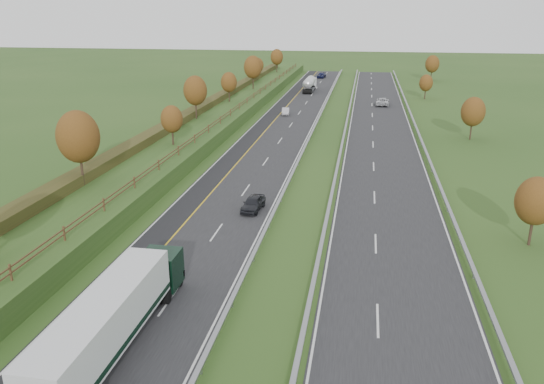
{
  "coord_description": "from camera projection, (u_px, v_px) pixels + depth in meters",
  "views": [
    {
      "loc": [
        13.64,
        -19.09,
        18.72
      ],
      "look_at": [
        5.32,
        28.61,
        2.2
      ],
      "focal_mm": 35.0,
      "sensor_mm": 36.0,
      "label": 1
    }
  ],
  "objects": [
    {
      "name": "ground",
      "position": [
        322.0,
        149.0,
        76.04
      ],
      "size": [
        400.0,
        400.0,
        0.0
      ],
      "primitive_type": "plane",
      "color": "#2A4A1A",
      "rests_on": "ground"
    },
    {
      "name": "near_carriageway",
      "position": [
        273.0,
        139.0,
        81.99
      ],
      "size": [
        10.5,
        200.0,
        0.04
      ],
      "primitive_type": "cube",
      "color": "black",
      "rests_on": "ground"
    },
    {
      "name": "far_carriageway",
      "position": [
        381.0,
        143.0,
        79.31
      ],
      "size": [
        10.5,
        200.0,
        0.04
      ],
      "primitive_type": "cube",
      "color": "black",
      "rests_on": "ground"
    },
    {
      "name": "hard_shoulder",
      "position": [
        249.0,
        138.0,
        82.6
      ],
      "size": [
        3.0,
        200.0,
        0.04
      ],
      "primitive_type": "cube",
      "color": "black",
      "rests_on": "ground"
    },
    {
      "name": "lane_markings",
      "position": [
        314.0,
        141.0,
        80.83
      ],
      "size": [
        26.75,
        200.0,
        0.01
      ],
      "color": "silver",
      "rests_on": "near_carriageway"
    },
    {
      "name": "embankment_left",
      "position": [
        192.0,
        130.0,
        83.79
      ],
      "size": [
        12.0,
        200.0,
        2.0
      ],
      "primitive_type": "cube",
      "color": "#2A4A1A",
      "rests_on": "ground"
    },
    {
      "name": "hedge_left",
      "position": [
        180.0,
        120.0,
        83.62
      ],
      "size": [
        2.2,
        180.0,
        1.1
      ],
      "primitive_type": "cube",
      "color": "#353A17",
      "rests_on": "embankment_left"
    },
    {
      "name": "fence_left",
      "position": [
        219.0,
        120.0,
        82.12
      ],
      "size": [
        0.12,
        189.06,
        1.2
      ],
      "color": "#422B19",
      "rests_on": "embankment_left"
    },
    {
      "name": "median_barrier_near",
      "position": [
        310.0,
        137.0,
        80.88
      ],
      "size": [
        0.32,
        200.0,
        0.71
      ],
      "color": "gray",
      "rests_on": "ground"
    },
    {
      "name": "median_barrier_far",
      "position": [
        343.0,
        138.0,
        80.05
      ],
      "size": [
        0.32,
        200.0,
        0.71
      ],
      "color": "gray",
      "rests_on": "ground"
    },
    {
      "name": "outer_barrier_far",
      "position": [
        422.0,
        141.0,
        78.18
      ],
      "size": [
        0.32,
        200.0,
        0.71
      ],
      "color": "gray",
      "rests_on": "ground"
    },
    {
      "name": "trees_left",
      "position": [
        186.0,
        99.0,
        78.86
      ],
      "size": [
        6.64,
        164.3,
        7.66
      ],
      "color": "#2D2116",
      "rests_on": "embankment_left"
    },
    {
      "name": "trees_far",
      "position": [
        449.0,
        90.0,
        103.02
      ],
      "size": [
        8.45,
        118.6,
        7.12
      ],
      "color": "#2D2116",
      "rests_on": "ground"
    },
    {
      "name": "box_lorry",
      "position": [
        114.0,
        317.0,
        29.99
      ],
      "size": [
        2.58,
        16.28,
        4.06
      ],
      "color": "black",
      "rests_on": "near_carriageway"
    },
    {
      "name": "road_tanker",
      "position": [
        310.0,
        84.0,
        130.74
      ],
      "size": [
        2.4,
        11.22,
        3.46
      ],
      "color": "silver",
      "rests_on": "near_carriageway"
    },
    {
      "name": "car_dark_near",
      "position": [
        253.0,
        203.0,
        52.39
      ],
      "size": [
        2.08,
        4.33,
        1.43
      ],
      "primitive_type": "imported",
      "rotation": [
        0.0,
        0.0,
        -0.1
      ],
      "color": "black",
      "rests_on": "near_carriageway"
    },
    {
      "name": "car_silver_mid",
      "position": [
        286.0,
        111.0,
        101.21
      ],
      "size": [
        1.78,
        3.99,
        1.27
      ],
      "primitive_type": "imported",
      "rotation": [
        0.0,
        0.0,
        0.11
      ],
      "color": "#B3B3B8",
      "rests_on": "near_carriageway"
    },
    {
      "name": "car_small_far",
      "position": [
        321.0,
        75.0,
        157.35
      ],
      "size": [
        2.65,
        5.19,
        1.44
      ],
      "primitive_type": "imported",
      "rotation": [
        0.0,
        0.0,
        -0.13
      ],
      "color": "#121538",
      "rests_on": "near_carriageway"
    },
    {
      "name": "car_oncoming",
      "position": [
        383.0,
        102.0,
        111.05
      ],
      "size": [
        2.92,
        5.81,
        1.58
      ],
      "primitive_type": "imported",
      "rotation": [
        0.0,
        0.0,
        3.09
      ],
      "color": "silver",
      "rests_on": "far_carriageway"
    }
  ]
}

